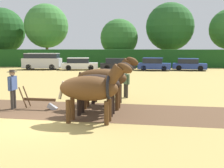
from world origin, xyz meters
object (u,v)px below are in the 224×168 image
object	(u,v)px
tree_left	(2,31)
farmer_beside_team	(126,82)
tree_center_left	(46,26)
parked_car_center_right	(189,65)
parked_car_left	(80,64)
tree_center	(119,38)
tree_center_right	(170,27)
plow	(42,102)
draft_horse_trail_right	(109,77)
draft_horse_trail_left	(104,78)
parked_car_center_left	(117,64)
draft_horse_lead_left	(92,88)
parked_van	(42,61)
farmer_at_plow	(13,86)
parked_car_center	(154,64)
draft_horse_lead_right	(99,84)

from	to	relation	value
tree_left	farmer_beside_team	xyz separation A→B (m)	(20.69, -28.90, -4.44)
tree_center_left	parked_car_center_right	distance (m)	22.93
parked_car_left	tree_center	bearing A→B (deg)	59.91
tree_center_right	parked_car_left	size ratio (longest dim) A/B	2.13
plow	draft_horse_trail_right	bearing A→B (deg)	32.89
farmer_beside_team	parked_car_left	xyz separation A→B (m)	(-6.14, 18.58, -0.17)
draft_horse_trail_left	parked_car_center_right	bearing A→B (deg)	75.02
parked_car_left	parked_car_center_left	bearing A→B (deg)	-3.49
farmer_beside_team	parked_car_left	distance (m)	19.57
draft_horse_trail_left	draft_horse_trail_right	xyz separation A→B (m)	(0.11, 1.19, -0.08)
plow	draft_horse_lead_left	bearing A→B (deg)	-32.92
parked_car_left	parked_car_center_left	xyz separation A→B (m)	(4.67, 0.27, -0.03)
parked_car_center_left	parked_van	bearing A→B (deg)	176.81
tree_left	farmer_at_plow	world-z (taller)	tree_left
tree_center	parked_van	size ratio (longest dim) A/B	1.52
tree_center_right	parked_car_center_right	size ratio (longest dim) A/B	2.28
parked_car_left	farmer_at_plow	bearing A→B (deg)	-94.11
draft_horse_lead_left	farmer_beside_team	size ratio (longest dim) A/B	1.87
farmer_beside_team	parked_car_center	distance (m)	18.67
tree_center_left	parked_car_left	world-z (taller)	tree_center_left
plow	parked_car_center_right	xyz separation A→B (m)	(10.94, 22.02, 0.37)
parked_car_center	plow	bearing A→B (deg)	-96.90
parked_van	parked_car_center	distance (m)	13.87
parked_car_center	farmer_beside_team	bearing A→B (deg)	-88.78
tree_left	parked_car_left	world-z (taller)	tree_left
parked_car_center_right	draft_horse_lead_left	bearing A→B (deg)	-97.55
draft_horse_lead_left	farmer_beside_team	bearing A→B (deg)	83.12
draft_horse_lead_left	farmer_at_plow	xyz separation A→B (m)	(-3.93, 2.03, -0.23)
draft_horse_lead_right	draft_horse_trail_left	xyz separation A→B (m)	(0.12, 1.19, 0.12)
tree_center	parked_car_center_left	distance (m)	10.53
parked_car_center_right	tree_left	bearing A→B (deg)	171.64
tree_center_right	draft_horse_lead_left	world-z (taller)	tree_center_right
tree_center	draft_horse_lead_left	world-z (taller)	tree_center
draft_horse_lead_right	parked_car_center	size ratio (longest dim) A/B	0.67
tree_center	tree_center_right	size ratio (longest dim) A/B	0.74
farmer_at_plow	farmer_beside_team	size ratio (longest dim) A/B	1.17
parked_car_left	parked_car_center	distance (m)	9.08
draft_horse_lead_right	parked_car_center	bearing A→B (deg)	85.49
tree_left	parked_car_left	distance (m)	18.42
draft_horse_lead_left	parked_car_left	world-z (taller)	draft_horse_lead_left
tree_center_left	draft_horse_lead_right	world-z (taller)	tree_center_left
tree_center_right	draft_horse_trail_right	bearing A→B (deg)	-102.56
tree_left	tree_center_left	size ratio (longest dim) A/B	0.96
draft_horse_lead_left	tree_center	bearing A→B (deg)	96.53
draft_horse_trail_right	tree_center_right	bearing A→B (deg)	82.97
tree_center_left	parked_van	bearing A→B (deg)	-76.77
plow	parked_car_left	distance (m)	21.94
draft_horse_lead_right	draft_horse_lead_left	bearing A→B (deg)	-90.11
draft_horse_lead_right	parked_car_center	xyz separation A→B (m)	(3.98, 22.53, -0.57)
draft_horse_lead_right	draft_horse_trail_right	size ratio (longest dim) A/B	1.02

